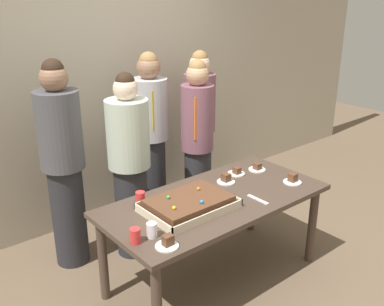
{
  "coord_description": "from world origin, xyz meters",
  "views": [
    {
      "loc": [
        -2.07,
        -2.22,
        2.24
      ],
      "look_at": [
        -0.11,
        0.15,
        1.08
      ],
      "focal_mm": 41.09,
      "sensor_mm": 36.0,
      "label": 1
    }
  ],
  "objects_px": {
    "plated_slice_near_right": "(257,168)",
    "drink_cup_nearest": "(135,236)",
    "plated_slice_far_left": "(293,180)",
    "plated_slice_far_right": "(226,179)",
    "sheet_cake": "(189,204)",
    "person_striped_tie_right": "(130,165)",
    "party_table": "(215,208)",
    "person_green_shirt_behind": "(199,127)",
    "person_serving_front": "(63,163)",
    "plated_slice_near_left": "(236,172)",
    "drink_cup_middle": "(140,198)",
    "drink_cup_far_end": "(152,230)",
    "person_far_right_suit": "(151,138)",
    "person_left_edge_reaching": "(197,142)",
    "cake_server_utensil": "(258,200)",
    "plated_slice_center_front": "(168,243)"
  },
  "relations": [
    {
      "from": "drink_cup_nearest",
      "to": "person_striped_tie_right",
      "type": "height_order",
      "value": "person_striped_tie_right"
    },
    {
      "from": "party_table",
      "to": "plated_slice_far_left",
      "type": "relative_size",
      "value": 11.87
    },
    {
      "from": "plated_slice_near_left",
      "to": "drink_cup_far_end",
      "type": "distance_m",
      "value": 1.21
    },
    {
      "from": "party_table",
      "to": "person_green_shirt_behind",
      "type": "distance_m",
      "value": 1.39
    },
    {
      "from": "party_table",
      "to": "plated_slice_far_left",
      "type": "xyz_separation_m",
      "value": [
        0.68,
        -0.2,
        0.11
      ]
    },
    {
      "from": "sheet_cake",
      "to": "person_far_right_suit",
      "type": "distance_m",
      "value": 1.2
    },
    {
      "from": "plated_slice_near_right",
      "to": "drink_cup_nearest",
      "type": "relative_size",
      "value": 1.5
    },
    {
      "from": "plated_slice_far_right",
      "to": "drink_cup_middle",
      "type": "relative_size",
      "value": 1.5
    },
    {
      "from": "person_left_edge_reaching",
      "to": "drink_cup_middle",
      "type": "bearing_deg",
      "value": -19.79
    },
    {
      "from": "plated_slice_near_left",
      "to": "person_left_edge_reaching",
      "type": "relative_size",
      "value": 0.09
    },
    {
      "from": "plated_slice_far_left",
      "to": "plated_slice_far_right",
      "type": "bearing_deg",
      "value": 139.76
    },
    {
      "from": "plated_slice_near_left",
      "to": "drink_cup_middle",
      "type": "distance_m",
      "value": 0.95
    },
    {
      "from": "drink_cup_middle",
      "to": "person_far_right_suit",
      "type": "height_order",
      "value": "person_far_right_suit"
    },
    {
      "from": "party_table",
      "to": "person_far_right_suit",
      "type": "distance_m",
      "value": 1.14
    },
    {
      "from": "plated_slice_near_right",
      "to": "person_green_shirt_behind",
      "type": "bearing_deg",
      "value": 81.51
    },
    {
      "from": "person_striped_tie_right",
      "to": "person_left_edge_reaching",
      "type": "bearing_deg",
      "value": 88.69
    },
    {
      "from": "person_far_right_suit",
      "to": "person_left_edge_reaching",
      "type": "height_order",
      "value": "person_far_right_suit"
    },
    {
      "from": "sheet_cake",
      "to": "plated_slice_near_left",
      "type": "height_order",
      "value": "sheet_cake"
    },
    {
      "from": "plated_slice_far_left",
      "to": "person_serving_front",
      "type": "xyz_separation_m",
      "value": [
        -1.46,
        1.17,
        0.16
      ]
    },
    {
      "from": "party_table",
      "to": "drink_cup_far_end",
      "type": "bearing_deg",
      "value": -167.37
    },
    {
      "from": "plated_slice_far_left",
      "to": "plated_slice_far_right",
      "type": "height_order",
      "value": "plated_slice_far_left"
    },
    {
      "from": "plated_slice_near_right",
      "to": "person_far_right_suit",
      "type": "distance_m",
      "value": 1.06
    },
    {
      "from": "plated_slice_far_right",
      "to": "person_green_shirt_behind",
      "type": "height_order",
      "value": "person_green_shirt_behind"
    },
    {
      "from": "drink_cup_far_end",
      "to": "person_green_shirt_behind",
      "type": "xyz_separation_m",
      "value": [
        1.5,
        1.28,
        0.09
      ]
    },
    {
      "from": "sheet_cake",
      "to": "person_striped_tie_right",
      "type": "relative_size",
      "value": 0.4
    },
    {
      "from": "person_striped_tie_right",
      "to": "person_left_edge_reaching",
      "type": "distance_m",
      "value": 0.75
    },
    {
      "from": "plated_slice_near_right",
      "to": "person_striped_tie_right",
      "type": "height_order",
      "value": "person_striped_tie_right"
    },
    {
      "from": "party_table",
      "to": "drink_cup_far_end",
      "type": "distance_m",
      "value": 0.73
    },
    {
      "from": "drink_cup_nearest",
      "to": "person_serving_front",
      "type": "distance_m",
      "value": 1.13
    },
    {
      "from": "plated_slice_near_left",
      "to": "plated_slice_near_right",
      "type": "xyz_separation_m",
      "value": [
        0.21,
        -0.05,
        0.0
      ]
    },
    {
      "from": "cake_server_utensil",
      "to": "person_striped_tie_right",
      "type": "xyz_separation_m",
      "value": [
        -0.52,
        0.99,
        0.1
      ]
    },
    {
      "from": "plated_slice_near_right",
      "to": "drink_cup_nearest",
      "type": "height_order",
      "value": "drink_cup_nearest"
    },
    {
      "from": "person_serving_front",
      "to": "plated_slice_far_left",
      "type": "bearing_deg",
      "value": 23.98
    },
    {
      "from": "person_striped_tie_right",
      "to": "sheet_cake",
      "type": "bearing_deg",
      "value": -0.01
    },
    {
      "from": "party_table",
      "to": "drink_cup_far_end",
      "type": "height_order",
      "value": "drink_cup_far_end"
    },
    {
      "from": "drink_cup_nearest",
      "to": "drink_cup_far_end",
      "type": "height_order",
      "value": "same"
    },
    {
      "from": "plated_slice_center_front",
      "to": "drink_cup_nearest",
      "type": "bearing_deg",
      "value": 127.98
    },
    {
      "from": "plated_slice_far_right",
      "to": "drink_cup_far_end",
      "type": "xyz_separation_m",
      "value": [
        -0.96,
        -0.31,
        0.03
      ]
    },
    {
      "from": "plated_slice_far_right",
      "to": "person_green_shirt_behind",
      "type": "relative_size",
      "value": 0.09
    },
    {
      "from": "plated_slice_center_front",
      "to": "drink_cup_nearest",
      "type": "relative_size",
      "value": 1.5
    },
    {
      "from": "drink_cup_nearest",
      "to": "person_left_edge_reaching",
      "type": "xyz_separation_m",
      "value": [
        1.28,
        0.91,
        0.09
      ]
    },
    {
      "from": "person_green_shirt_behind",
      "to": "drink_cup_nearest",
      "type": "bearing_deg",
      "value": -8.52
    },
    {
      "from": "plated_slice_far_left",
      "to": "cake_server_utensil",
      "type": "bearing_deg",
      "value": -175.44
    },
    {
      "from": "plated_slice_near_right",
      "to": "plated_slice_far_left",
      "type": "xyz_separation_m",
      "value": [
        0.03,
        -0.37,
        0.01
      ]
    },
    {
      "from": "drink_cup_middle",
      "to": "cake_server_utensil",
      "type": "distance_m",
      "value": 0.89
    },
    {
      "from": "drink_cup_nearest",
      "to": "person_serving_front",
      "type": "bearing_deg",
      "value": 88.04
    },
    {
      "from": "party_table",
      "to": "plated_slice_far_right",
      "type": "bearing_deg",
      "value": 30.86
    },
    {
      "from": "drink_cup_nearest",
      "to": "plated_slice_near_right",
      "type": "bearing_deg",
      "value": 12.04
    },
    {
      "from": "plated_slice_near_right",
      "to": "person_left_edge_reaching",
      "type": "bearing_deg",
      "value": 108.18
    },
    {
      "from": "plated_slice_near_right",
      "to": "person_far_right_suit",
      "type": "xyz_separation_m",
      "value": [
        -0.48,
        0.94,
        0.14
      ]
    }
  ]
}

